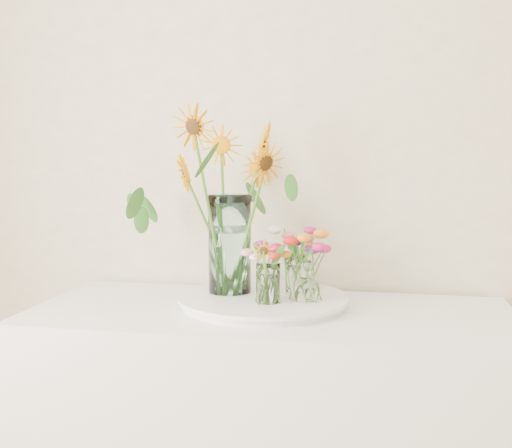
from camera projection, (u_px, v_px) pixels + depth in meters
name	position (u px, v px, depth m)	size (l,w,h in m)	color
tray	(263.00, 302.00, 1.92)	(0.48, 0.48, 0.03)	white
mason_jar	(230.00, 244.00, 1.96)	(0.13, 0.13, 0.31)	#B8EBEA
sunflower_bouquet	(229.00, 199.00, 1.94)	(0.69, 0.69, 0.59)	orange
small_vase_a	(268.00, 284.00, 1.83)	(0.07, 0.07, 0.12)	white
wildflower_posy_a	(268.00, 268.00, 1.82)	(0.18, 0.18, 0.21)	orange
small_vase_b	(306.00, 281.00, 1.86)	(0.08, 0.08, 0.12)	white
wildflower_posy_b	(306.00, 266.00, 1.85)	(0.22, 0.22, 0.21)	orange
small_vase_c	(296.00, 274.00, 1.98)	(0.07, 0.07, 0.12)	white
wildflower_posy_c	(296.00, 260.00, 1.97)	(0.19, 0.19, 0.21)	orange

